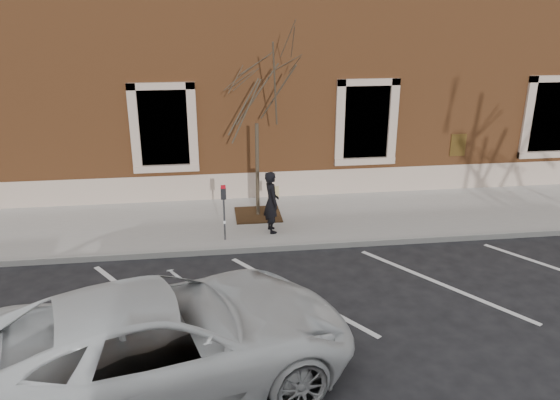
{
  "coord_description": "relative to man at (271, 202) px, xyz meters",
  "views": [
    {
      "loc": [
        -1.67,
        -12.26,
        5.87
      ],
      "look_at": [
        0.0,
        0.6,
        1.1
      ],
      "focal_mm": 35.0,
      "sensor_mm": 36.0,
      "label": 1
    }
  ],
  "objects": [
    {
      "name": "curb_near",
      "position": [
        0.19,
        -0.89,
        -0.89
      ],
      "size": [
        40.0,
        0.12,
        0.15
      ],
      "primitive_type": "cube",
      "color": "#9E9E99",
      "rests_on": "ground"
    },
    {
      "name": "parking_stripes",
      "position": [
        0.19,
        -3.04,
        -0.96
      ],
      "size": [
        28.0,
        4.4,
        0.01
      ],
      "primitive_type": null,
      "color": "silver",
      "rests_on": "ground"
    },
    {
      "name": "sapling",
      "position": [
        -0.25,
        1.18,
        2.52
      ],
      "size": [
        2.86,
        2.86,
        4.77
      ],
      "color": "#413727",
      "rests_on": "sidewalk_near"
    },
    {
      "name": "building_civic",
      "position": [
        0.19,
        6.9,
        3.03
      ],
      "size": [
        40.0,
        8.62,
        8.0
      ],
      "color": "brown",
      "rests_on": "ground"
    },
    {
      "name": "tree_grate",
      "position": [
        -0.25,
        1.18,
        -0.8
      ],
      "size": [
        1.27,
        1.27,
        0.03
      ],
      "primitive_type": "cube",
      "color": "#412914",
      "rests_on": "sidewalk_near"
    },
    {
      "name": "sidewalk_near",
      "position": [
        0.19,
        0.91,
        -0.89
      ],
      "size": [
        40.0,
        3.5,
        0.15
      ],
      "primitive_type": "cube",
      "color": "#B2ADA7",
      "rests_on": "ground"
    },
    {
      "name": "ground",
      "position": [
        0.19,
        -0.84,
        -0.97
      ],
      "size": [
        120.0,
        120.0,
        0.0
      ],
      "primitive_type": "plane",
      "color": "#28282B",
      "rests_on": "ground"
    },
    {
      "name": "parking_meter",
      "position": [
        -1.23,
        -0.39,
        0.19
      ],
      "size": [
        0.13,
        0.1,
        1.45
      ],
      "rotation": [
        0.0,
        0.0,
        -0.18
      ],
      "color": "#595B60",
      "rests_on": "sidewalk_near"
    },
    {
      "name": "man",
      "position": [
        0.0,
        0.0,
        0.0
      ],
      "size": [
        0.48,
        0.65,
        1.63
      ],
      "primitive_type": "imported",
      "rotation": [
        0.0,
        0.0,
        1.73
      ],
      "color": "black",
      "rests_on": "sidewalk_near"
    },
    {
      "name": "white_truck",
      "position": [
        -2.42,
        -5.73,
        -0.09
      ],
      "size": [
        6.83,
        4.49,
        1.75
      ],
      "primitive_type": "imported",
      "rotation": [
        0.0,
        0.0,
        1.84
      ],
      "color": "silver",
      "rests_on": "ground"
    }
  ]
}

